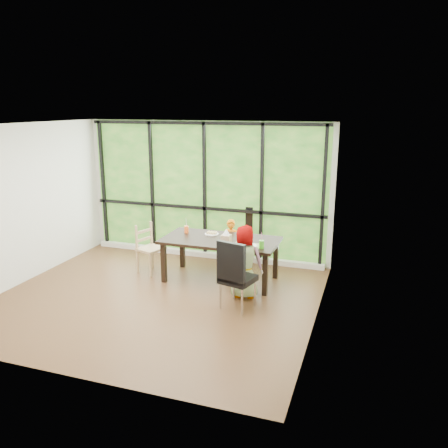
# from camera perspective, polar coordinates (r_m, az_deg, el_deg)

# --- Properties ---
(ground) EXTENTS (5.00, 5.00, 0.00)m
(ground) POSITION_cam_1_polar(r_m,az_deg,el_deg) (7.37, -8.52, -9.24)
(ground) COLOR black
(ground) RESTS_ON ground
(back_wall) EXTENTS (5.00, 0.00, 5.00)m
(back_wall) POSITION_cam_1_polar(r_m,az_deg,el_deg) (8.95, -2.33, 4.27)
(back_wall) COLOR silver
(back_wall) RESTS_ON ground
(foliage_backdrop) EXTENTS (4.80, 0.02, 2.65)m
(foliage_backdrop) POSITION_cam_1_polar(r_m,az_deg,el_deg) (8.93, -2.38, 4.25)
(foliage_backdrop) COLOR #1F4C18
(foliage_backdrop) RESTS_ON back_wall
(window_mullions) EXTENTS (4.80, 0.06, 2.65)m
(window_mullions) POSITION_cam_1_polar(r_m,az_deg,el_deg) (8.89, -2.47, 4.20)
(window_mullions) COLOR black
(window_mullions) RESTS_ON back_wall
(window_sill) EXTENTS (4.80, 0.12, 0.10)m
(window_sill) POSITION_cam_1_polar(r_m,az_deg,el_deg) (9.18, -2.47, -3.84)
(window_sill) COLOR silver
(window_sill) RESTS_ON ground
(dining_table) EXTENTS (1.99, 1.00, 0.75)m
(dining_table) POSITION_cam_1_polar(r_m,az_deg,el_deg) (7.88, -0.46, -4.51)
(dining_table) COLOR black
(dining_table) RESTS_ON ground
(chair_window_leather) EXTENTS (0.50, 0.50, 1.08)m
(chair_window_leather) POSITION_cam_1_polar(r_m,az_deg,el_deg) (8.74, 1.82, -1.43)
(chair_window_leather) COLOR black
(chair_window_leather) RESTS_ON ground
(chair_interior_leather) EXTENTS (0.56, 0.56, 1.08)m
(chair_interior_leather) POSITION_cam_1_polar(r_m,az_deg,el_deg) (6.78, 1.77, -6.33)
(chair_interior_leather) COLOR black
(chair_interior_leather) RESTS_ON ground
(chair_end_beech) EXTENTS (0.52, 0.53, 0.90)m
(chair_end_beech) POSITION_cam_1_polar(r_m,az_deg,el_deg) (8.33, -9.22, -3.09)
(chair_end_beech) COLOR tan
(chair_end_beech) RESTS_ON ground
(child_toddler) EXTENTS (0.35, 0.24, 0.95)m
(child_toddler) POSITION_cam_1_polar(r_m,az_deg,el_deg) (8.39, 0.87, -2.60)
(child_toddler) COLOR orange
(child_toddler) RESTS_ON ground
(child_older) EXTENTS (0.62, 0.45, 1.18)m
(child_older) POSITION_cam_1_polar(r_m,az_deg,el_deg) (7.14, 2.55, -4.79)
(child_older) COLOR slate
(child_older) RESTS_ON ground
(placemat) EXTENTS (0.45, 0.33, 0.01)m
(placemat) POSITION_cam_1_polar(r_m,az_deg,el_deg) (7.40, 2.88, -2.74)
(placemat) COLOR tan
(placemat) RESTS_ON dining_table
(plate_far) EXTENTS (0.25, 0.25, 0.02)m
(plate_far) POSITION_cam_1_polar(r_m,az_deg,el_deg) (8.04, -1.56, -1.26)
(plate_far) COLOR white
(plate_far) RESTS_ON dining_table
(plate_near) EXTENTS (0.26, 0.26, 0.02)m
(plate_near) POSITION_cam_1_polar(r_m,az_deg,el_deg) (7.38, 3.18, -2.76)
(plate_near) COLOR white
(plate_near) RESTS_ON dining_table
(orange_cup) EXTENTS (0.08, 0.08, 0.13)m
(orange_cup) POSITION_cam_1_polar(r_m,az_deg,el_deg) (8.15, -4.76, -0.68)
(orange_cup) COLOR orange
(orange_cup) RESTS_ON dining_table
(green_cup) EXTENTS (0.08, 0.08, 0.13)m
(green_cup) POSITION_cam_1_polar(r_m,az_deg,el_deg) (7.27, 4.76, -2.59)
(green_cup) COLOR #47C021
(green_cup) RESTS_ON dining_table
(tissue_box) EXTENTS (0.15, 0.15, 0.13)m
(tissue_box) POSITION_cam_1_polar(r_m,az_deg,el_deg) (7.55, 0.29, -1.87)
(tissue_box) COLOR tan
(tissue_box) RESTS_ON dining_table
(crepe_rolls_far) EXTENTS (0.20, 0.12, 0.04)m
(crepe_rolls_far) POSITION_cam_1_polar(r_m,az_deg,el_deg) (8.04, -1.57, -1.09)
(crepe_rolls_far) COLOR tan
(crepe_rolls_far) RESTS_ON plate_far
(crepe_rolls_near) EXTENTS (0.10, 0.12, 0.04)m
(crepe_rolls_near) POSITION_cam_1_polar(r_m,az_deg,el_deg) (7.37, 3.18, -2.57)
(crepe_rolls_near) COLOR tan
(crepe_rolls_near) RESTS_ON plate_near
(straw_white) EXTENTS (0.01, 0.04, 0.20)m
(straw_white) POSITION_cam_1_polar(r_m,az_deg,el_deg) (8.13, -4.78, 0.03)
(straw_white) COLOR white
(straw_white) RESTS_ON orange_cup
(straw_pink) EXTENTS (0.01, 0.04, 0.20)m
(straw_pink) POSITION_cam_1_polar(r_m,az_deg,el_deg) (7.24, 4.77, -1.78)
(straw_pink) COLOR pink
(straw_pink) RESTS_ON green_cup
(tissue) EXTENTS (0.12, 0.12, 0.11)m
(tissue) POSITION_cam_1_polar(r_m,az_deg,el_deg) (7.52, 0.29, -0.99)
(tissue) COLOR white
(tissue) RESTS_ON tissue_box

